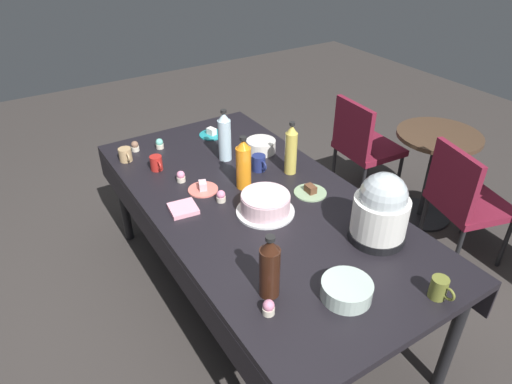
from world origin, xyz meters
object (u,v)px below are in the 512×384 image
(dessert_plate_coral, at_px, (203,188))
(cupcake_vanilla, at_px, (269,308))
(ceramic_snack_bowl, at_px, (261,146))
(dessert_plate_teal, at_px, (212,134))
(coffee_mug_navy, at_px, (259,163))
(maroon_chair_right, at_px, (464,198))
(soda_bottle_orange_juice, at_px, (243,164))
(slow_cooker, at_px, (381,210))
(frosted_layer_cake, at_px, (265,204))
(maroon_chair_left, at_px, (363,143))
(dessert_plate_sage, at_px, (310,191))
(soda_bottle_ginger_ale, at_px, (291,150))
(cupcake_cocoa, at_px, (241,171))
(cupcake_berry, at_px, (135,146))
(soda_bottle_cola, at_px, (270,268))
(coffee_mug_tan, at_px, (126,155))
(coffee_mug_olive, at_px, (439,288))
(potluck_table, at_px, (256,209))
(glass_salad_bowl, at_px, (346,290))
(cupcake_rose, at_px, (181,177))
(round_cafe_table, at_px, (433,161))
(soda_bottle_water, at_px, (225,137))
(cupcake_lemon, at_px, (160,144))
(coffee_mug_red, at_px, (156,163))

(dessert_plate_coral, xyz_separation_m, cupcake_vanilla, (0.95, -0.19, 0.02))
(ceramic_snack_bowl, xyz_separation_m, dessert_plate_coral, (0.21, -0.53, -0.03))
(dessert_plate_teal, xyz_separation_m, coffee_mug_navy, (0.58, 0.02, 0.04))
(maroon_chair_right, bearing_deg, soda_bottle_orange_juice, -111.41)
(slow_cooker, bearing_deg, frosted_layer_cake, -144.32)
(dessert_plate_coral, bearing_deg, maroon_chair_left, 101.35)
(ceramic_snack_bowl, xyz_separation_m, dessert_plate_sage, (0.56, -0.04, -0.03))
(dessert_plate_sage, bearing_deg, slow_cooker, 2.55)
(slow_cooker, xyz_separation_m, soda_bottle_ginger_ale, (-0.73, 0.02, -0.01))
(cupcake_vanilla, relative_size, soda_bottle_ginger_ale, 0.21)
(cupcake_cocoa, bearing_deg, cupcake_vanilla, -24.88)
(cupcake_berry, distance_m, soda_bottle_cola, 1.53)
(cupcake_cocoa, xyz_separation_m, coffee_mug_tan, (-0.54, -0.51, 0.01))
(coffee_mug_olive, relative_size, maroon_chair_right, 0.13)
(dessert_plate_sage, relative_size, coffee_mug_olive, 1.61)
(cupcake_vanilla, distance_m, soda_bottle_orange_juice, 0.96)
(cupcake_berry, height_order, cupcake_cocoa, same)
(potluck_table, relative_size, maroon_chair_left, 2.59)
(frosted_layer_cake, distance_m, dessert_plate_sage, 0.32)
(dessert_plate_coral, relative_size, cupcake_cocoa, 2.51)
(glass_salad_bowl, distance_m, coffee_mug_tan, 1.65)
(coffee_mug_tan, bearing_deg, soda_bottle_orange_juice, 35.40)
(dessert_plate_sage, relative_size, coffee_mug_navy, 1.46)
(coffee_mug_olive, bearing_deg, ceramic_snack_bowl, 176.82)
(cupcake_rose, bearing_deg, cupcake_cocoa, 67.99)
(coffee_mug_navy, height_order, coffee_mug_olive, same)
(coffee_mug_navy, xyz_separation_m, round_cafe_table, (0.21, 1.40, -0.30))
(soda_bottle_water, xyz_separation_m, coffee_mug_tan, (-0.31, -0.54, -0.11))
(cupcake_rose, height_order, soda_bottle_ginger_ale, soda_bottle_ginger_ale)
(cupcake_berry, bearing_deg, dessert_plate_teal, 83.34)
(round_cafe_table, bearing_deg, cupcake_lemon, -114.11)
(soda_bottle_ginger_ale, height_order, coffee_mug_red, soda_bottle_ginger_ale)
(glass_salad_bowl, distance_m, cupcake_vanilla, 0.33)
(dessert_plate_sage, height_order, coffee_mug_olive, coffee_mug_olive)
(soda_bottle_orange_juice, xyz_separation_m, soda_bottle_water, (-0.34, 0.07, 0.01))
(potluck_table, relative_size, cupcake_lemon, 32.59)
(cupcake_rose, relative_size, round_cafe_table, 0.09)
(potluck_table, distance_m, maroon_chair_left, 1.48)
(slow_cooker, bearing_deg, maroon_chair_left, 137.46)
(ceramic_snack_bowl, height_order, cupcake_cocoa, ceramic_snack_bowl)
(cupcake_berry, relative_size, soda_bottle_ginger_ale, 0.21)
(cupcake_berry, xyz_separation_m, soda_bottle_water, (0.41, 0.44, 0.12))
(dessert_plate_coral, distance_m, soda_bottle_water, 0.41)
(dessert_plate_teal, height_order, cupcake_vanilla, cupcake_vanilla)
(cupcake_rose, bearing_deg, ceramic_snack_bowl, 95.96)
(dessert_plate_sage, bearing_deg, ceramic_snack_bowl, 176.31)
(frosted_layer_cake, distance_m, cupcake_cocoa, 0.40)
(maroon_chair_left, bearing_deg, cupcake_lemon, -100.76)
(dessert_plate_coral, bearing_deg, soda_bottle_ginger_ale, 79.41)
(soda_bottle_cola, relative_size, maroon_chair_left, 0.35)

